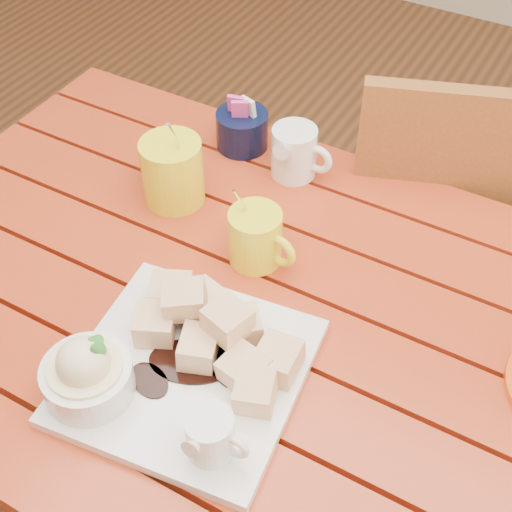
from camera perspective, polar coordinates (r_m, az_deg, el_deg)
The scene contains 7 objects.
table at distance 1.11m, azimuth -0.64°, elevation -7.42°, with size 1.20×0.79×0.75m.
dessert_plate at distance 0.93m, azimuth -7.00°, elevation -8.63°, with size 0.32×0.32×0.12m.
coffee_mug_left at distance 1.16m, azimuth -6.79°, elevation 6.88°, with size 0.14×0.10×0.17m.
coffee_mug_right at distance 1.05m, azimuth 0.05°, elevation 1.53°, with size 0.11×0.08×0.13m.
cream_pitcher at distance 1.21m, azimuth 3.14°, elevation 8.34°, with size 0.11×0.09×0.09m.
sugar_caddy at distance 1.28m, azimuth -1.12°, elevation 10.14°, with size 0.09×0.09×0.10m.
chair_far at distance 1.51m, azimuth 15.52°, elevation 1.64°, with size 0.56×0.56×0.93m.
Camera 1 is at (0.34, -0.57, 1.53)m, focal length 50.00 mm.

